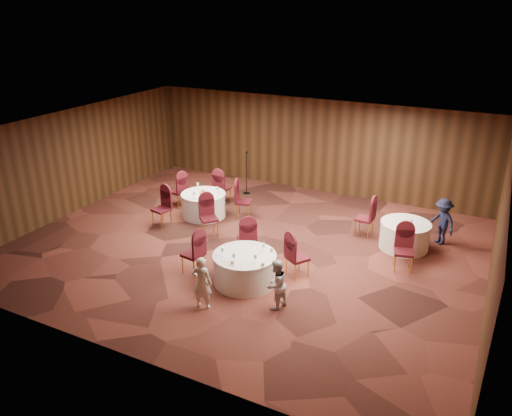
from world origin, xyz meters
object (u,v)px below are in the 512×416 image
at_px(table_left, 204,205).
at_px(woman_b, 276,284).
at_px(mic_stand, 246,182).
at_px(man_c, 442,221).
at_px(table_main, 245,268).
at_px(table_right, 404,235).
at_px(woman_a, 202,283).

xyz_separation_m(table_left, woman_b, (4.07, -3.57, 0.20)).
bearing_deg(mic_stand, man_c, -9.02).
distance_m(table_main, man_c, 5.73).
bearing_deg(table_right, woman_b, -114.87).
height_order(table_main, table_right, same).
distance_m(table_left, woman_b, 5.42).
distance_m(mic_stand, man_c, 6.63).
height_order(table_main, woman_b, woman_b).
xyz_separation_m(table_left, mic_stand, (0.27, 2.33, 0.05)).
relative_size(mic_stand, woman_b, 1.30).
distance_m(woman_b, man_c, 5.59).
distance_m(mic_stand, woman_a, 7.02).
bearing_deg(woman_b, woman_a, -48.18).
bearing_deg(table_right, mic_stand, 162.73).
height_order(woman_b, man_c, man_c).
bearing_deg(mic_stand, table_left, -96.67).
bearing_deg(table_main, table_right, 49.39).
height_order(table_left, table_right, same).
relative_size(table_right, mic_stand, 0.88).
bearing_deg(woman_a, table_right, -134.74).
relative_size(table_main, woman_b, 1.30).
xyz_separation_m(table_right, man_c, (0.83, 0.74, 0.28)).
distance_m(table_main, table_left, 4.19).
bearing_deg(table_left, man_c, 10.76).
bearing_deg(man_c, woman_a, -86.46).
height_order(table_left, woman_b, woman_b).
relative_size(table_main, table_left, 1.09).
xyz_separation_m(table_main, woman_b, (1.09, -0.63, 0.20)).
relative_size(mic_stand, man_c, 1.14).
distance_m(table_left, table_right, 6.01).
relative_size(table_left, woman_a, 1.11).
relative_size(table_left, table_right, 1.03).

